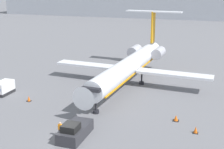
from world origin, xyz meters
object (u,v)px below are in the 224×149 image
Objects in this scene: traffic_cone_left at (29,99)px; traffic_cone_mid at (196,130)px; worker_near_tug at (60,129)px; airplane_main at (130,65)px; traffic_cone_right at (176,118)px; pushback_tug at (75,131)px; luggage_cart at (4,88)px.

traffic_cone_left is 22.08m from traffic_cone_mid.
worker_near_tug reaches higher than traffic_cone_left.
airplane_main is at bearing 83.77° from worker_near_tug.
worker_near_tug is 11.63m from traffic_cone_left.
worker_near_tug is 2.31× the size of traffic_cone_right.
pushback_tug is 2.90× the size of worker_near_tug.
traffic_cone_mid is at bearing -6.34° from traffic_cone_left.
luggage_cart reaches higher than worker_near_tug.
pushback_tug is 1.55m from worker_near_tug.
pushback_tug reaches higher than traffic_cone_left.
traffic_cone_left reaches higher than traffic_cone_right.
luggage_cart is at bearing 176.79° from traffic_cone_right.
worker_near_tug is 2.14× the size of traffic_cone_left.
airplane_main is at bearing 126.66° from traffic_cone_right.
traffic_cone_left is at bearing -132.81° from airplane_main.
pushback_tug is 6.70× the size of traffic_cone_right.
airplane_main is 18.18m from traffic_cone_mid.
traffic_cone_left is at bearing 144.35° from pushback_tug.
luggage_cart reaches higher than traffic_cone_right.
traffic_cone_left is 1.08× the size of traffic_cone_right.
pushback_tug is 12.62m from traffic_cone_left.
luggage_cart is 1.89× the size of worker_near_tug.
traffic_cone_left is at bearing -15.45° from luggage_cart.
luggage_cart is at bearing 164.55° from traffic_cone_left.
pushback_tug is (-0.60, -19.06, -2.36)m from airplane_main.
airplane_main is 42.80× the size of traffic_cone_right.
airplane_main reaches higher than traffic_cone_mid.
traffic_cone_left is at bearing 173.66° from traffic_cone_mid.
worker_near_tug is at bearing -158.41° from traffic_cone_mid.
pushback_tug is at bearing -35.65° from traffic_cone_left.
traffic_cone_mid is (21.94, -2.44, 0.01)m from traffic_cone_left.
luggage_cart is at bearing 171.94° from traffic_cone_mid.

